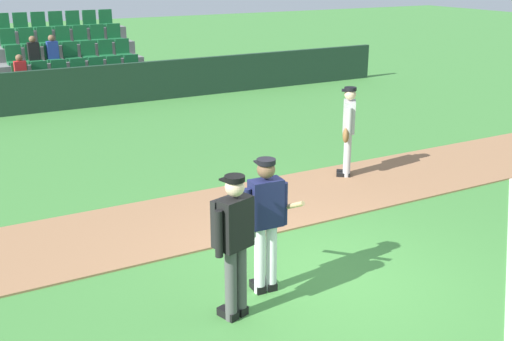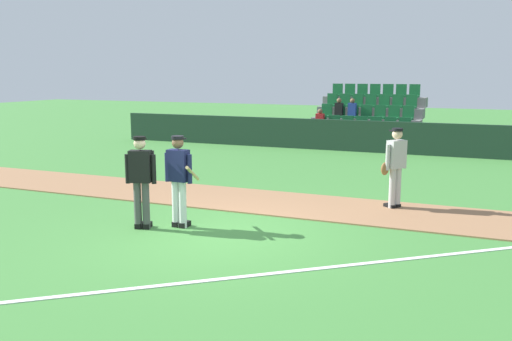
{
  "view_description": "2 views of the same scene",
  "coord_description": "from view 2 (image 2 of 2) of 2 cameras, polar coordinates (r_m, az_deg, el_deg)",
  "views": [
    {
      "loc": [
        -4.22,
        -5.89,
        3.97
      ],
      "look_at": [
        0.14,
        2.06,
        0.9
      ],
      "focal_mm": 43.36,
      "sensor_mm": 36.0,
      "label": 1
    },
    {
      "loc": [
        4.54,
        -8.74,
        2.92
      ],
      "look_at": [
        0.22,
        1.59,
        0.94
      ],
      "focal_mm": 38.8,
      "sensor_mm": 36.0,
      "label": 2
    }
  ],
  "objects": [
    {
      "name": "stadium_bleachers",
      "position": [
        23.3,
        11.39,
        4.46
      ],
      "size": [
        4.45,
        3.8,
        2.45
      ],
      "color": "slate",
      "rests_on": "ground"
    },
    {
      "name": "batter_navy_jersey",
      "position": [
        10.54,
        -7.94,
        -0.73
      ],
      "size": [
        0.68,
        0.79,
        1.76
      ],
      "color": "white",
      "rests_on": "ground"
    },
    {
      "name": "runner_grey_jersey",
      "position": [
        12.24,
        14.16,
        0.54
      ],
      "size": [
        0.51,
        0.55,
        1.76
      ],
      "color": "#B2B2B2",
      "rests_on": "ground"
    },
    {
      "name": "infield_dirt_path",
      "position": [
        12.64,
        1.03,
        -3.24
      ],
      "size": [
        28.0,
        2.24,
        0.03
      ],
      "primitive_type": "cube",
      "color": "#9E704C",
      "rests_on": "ground"
    },
    {
      "name": "foul_line_chalk",
      "position": [
        8.87,
        11.6,
        -9.34
      ],
      "size": [
        9.34,
        7.69,
        0.01
      ],
      "primitive_type": "cube",
      "rotation": [
        0.0,
        0.0,
        0.69
      ],
      "color": "white",
      "rests_on": "ground"
    },
    {
      "name": "umpire_home_plate",
      "position": [
        10.57,
        -11.76,
        -0.63
      ],
      "size": [
        0.57,
        0.39,
        1.76
      ],
      "color": "#4C4C4C",
      "rests_on": "ground"
    },
    {
      "name": "dugout_fence",
      "position": [
        21.08,
        10.16,
        3.53
      ],
      "size": [
        20.0,
        0.16,
        1.17
      ],
      "primitive_type": "cube",
      "color": "#1E3828",
      "rests_on": "ground"
    },
    {
      "name": "ground_plane",
      "position": [
        10.27,
        -4.57,
        -6.5
      ],
      "size": [
        80.0,
        80.0,
        0.0
      ],
      "primitive_type": "plane",
      "color": "#42843A"
    }
  ]
}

